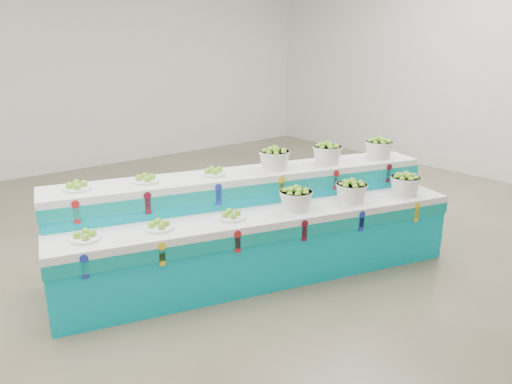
% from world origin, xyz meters
% --- Properties ---
extents(ground, '(10.00, 10.00, 0.00)m').
position_xyz_m(ground, '(0.00, 0.00, 0.00)').
color(ground, brown).
rests_on(ground, ground).
extents(back_wall, '(10.00, 0.00, 10.00)m').
position_xyz_m(back_wall, '(0.00, 5.00, 2.00)').
color(back_wall, silver).
rests_on(back_wall, ground).
extents(display_stand, '(4.23, 2.15, 1.02)m').
position_xyz_m(display_stand, '(-0.46, -0.47, 0.51)').
color(display_stand, '#03ACC3').
rests_on(display_stand, ground).
extents(plate_lower_left, '(0.32, 0.32, 0.09)m').
position_xyz_m(plate_lower_left, '(-2.14, -0.25, 0.77)').
color(plate_lower_left, white).
rests_on(plate_lower_left, display_stand).
extents(plate_lower_mid, '(0.32, 0.32, 0.09)m').
position_xyz_m(plate_lower_mid, '(-1.54, -0.42, 0.77)').
color(plate_lower_mid, white).
rests_on(plate_lower_mid, display_stand).
extents(plate_lower_right, '(0.32, 0.32, 0.09)m').
position_xyz_m(plate_lower_right, '(-0.88, -0.61, 0.77)').
color(plate_lower_right, white).
rests_on(plate_lower_right, display_stand).
extents(basket_lower_left, '(0.40, 0.40, 0.23)m').
position_xyz_m(basket_lower_left, '(-0.22, -0.80, 0.84)').
color(basket_lower_left, silver).
rests_on(basket_lower_left, display_stand).
extents(basket_lower_mid, '(0.40, 0.40, 0.23)m').
position_xyz_m(basket_lower_mid, '(0.40, -0.98, 0.84)').
color(basket_lower_mid, silver).
rests_on(basket_lower_mid, display_stand).
extents(basket_lower_right, '(0.40, 0.40, 0.23)m').
position_xyz_m(basket_lower_right, '(1.07, -1.18, 0.84)').
color(basket_lower_right, silver).
rests_on(basket_lower_right, display_stand).
extents(plate_upper_left, '(0.32, 0.32, 0.09)m').
position_xyz_m(plate_upper_left, '(-2.00, 0.24, 1.07)').
color(plate_upper_left, white).
rests_on(plate_upper_left, display_stand).
extents(plate_upper_mid, '(0.32, 0.32, 0.09)m').
position_xyz_m(plate_upper_mid, '(-1.40, 0.06, 1.07)').
color(plate_upper_mid, white).
rests_on(plate_upper_mid, display_stand).
extents(plate_upper_right, '(0.32, 0.32, 0.09)m').
position_xyz_m(plate_upper_right, '(-0.74, -0.13, 1.07)').
color(plate_upper_right, white).
rests_on(plate_upper_right, display_stand).
extents(basket_upper_left, '(0.40, 0.40, 0.23)m').
position_xyz_m(basket_upper_left, '(-0.08, -0.32, 1.14)').
color(basket_upper_left, silver).
rests_on(basket_upper_left, display_stand).
extents(basket_upper_mid, '(0.40, 0.40, 0.23)m').
position_xyz_m(basket_upper_mid, '(0.55, -0.50, 1.14)').
color(basket_upper_mid, silver).
rests_on(basket_upper_mid, display_stand).
extents(basket_upper_right, '(0.40, 0.40, 0.23)m').
position_xyz_m(basket_upper_right, '(1.21, -0.69, 1.14)').
color(basket_upper_right, silver).
rests_on(basket_upper_right, display_stand).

